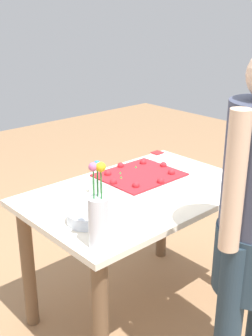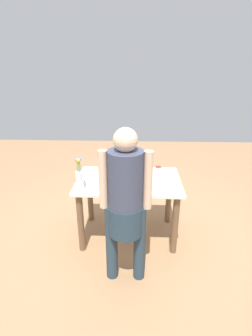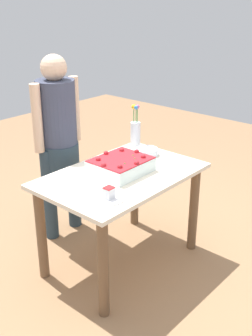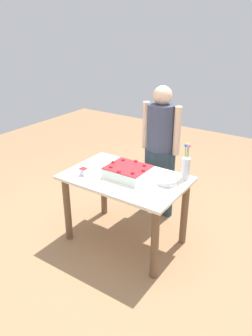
{
  "view_description": "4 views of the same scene",
  "coord_description": "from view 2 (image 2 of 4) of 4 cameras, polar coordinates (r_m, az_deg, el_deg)",
  "views": [
    {
      "loc": [
        1.37,
        1.42,
        1.6
      ],
      "look_at": [
        0.07,
        -0.03,
        0.87
      ],
      "focal_mm": 45.0,
      "sensor_mm": 36.0,
      "label": 1
    },
    {
      "loc": [
        -0.08,
        2.66,
        1.97
      ],
      "look_at": [
        0.03,
        0.01,
        0.88
      ],
      "focal_mm": 28.0,
      "sensor_mm": 36.0,
      "label": 2
    },
    {
      "loc": [
        -2.01,
        -1.81,
        1.91
      ],
      "look_at": [
        0.04,
        -0.01,
        0.76
      ],
      "focal_mm": 45.0,
      "sensor_mm": 36.0,
      "label": 3
    },
    {
      "loc": [
        1.57,
        -2.32,
        2.1
      ],
      "look_at": [
        0.05,
        -0.07,
        0.86
      ],
      "focal_mm": 35.0,
      "sensor_mm": 36.0,
      "label": 4
    }
  ],
  "objects": [
    {
      "name": "ground_plane",
      "position": [
        3.31,
        0.52,
        -14.14
      ],
      "size": [
        8.0,
        8.0,
        0.0
      ],
      "primitive_type": "plane",
      "color": "#9A734F"
    },
    {
      "name": "dining_table",
      "position": [
        3.0,
        0.55,
        -5.02
      ],
      "size": [
        1.16,
        0.75,
        0.73
      ],
      "color": "white",
      "rests_on": "ground_plane"
    },
    {
      "name": "sheet_cake",
      "position": [
        2.9,
        0.25,
        -1.77
      ],
      "size": [
        0.39,
        0.33,
        0.12
      ],
      "color": "white",
      "rests_on": "dining_table"
    },
    {
      "name": "serving_plate_with_slice",
      "position": [
        3.12,
        6.99,
        -0.7
      ],
      "size": [
        0.19,
        0.19,
        0.08
      ],
      "color": "white",
      "rests_on": "dining_table"
    },
    {
      "name": "cake_knife",
      "position": [
        2.76,
        9.0,
        -4.53
      ],
      "size": [
        0.2,
        0.13,
        0.0
      ],
      "primitive_type": "cube",
      "rotation": [
        0.0,
        0.0,
        2.59
      ],
      "color": "silver",
      "rests_on": "dining_table"
    },
    {
      "name": "flower_vase",
      "position": [
        2.69,
        -10.06,
        -2.47
      ],
      "size": [
        0.08,
        0.08,
        0.35
      ],
      "color": "silver",
      "rests_on": "dining_table"
    },
    {
      "name": "fruit_bowl",
      "position": [
        2.88,
        -7.53,
        -2.73
      ],
      "size": [
        0.18,
        0.18,
        0.05
      ],
      "primitive_type": "cylinder",
      "color": "silver",
      "rests_on": "dining_table"
    },
    {
      "name": "person_standing",
      "position": [
        2.28,
        -0.11,
        -6.93
      ],
      "size": [
        0.45,
        0.31,
        1.49
      ],
      "rotation": [
        0.0,
        0.0,
        -1.57
      ],
      "color": "#273A47",
      "rests_on": "ground_plane"
    }
  ]
}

